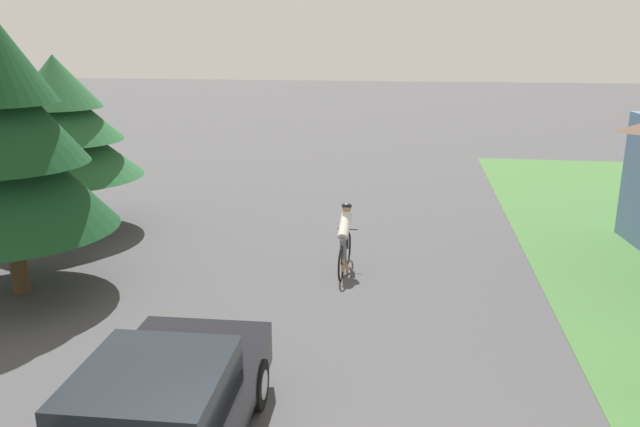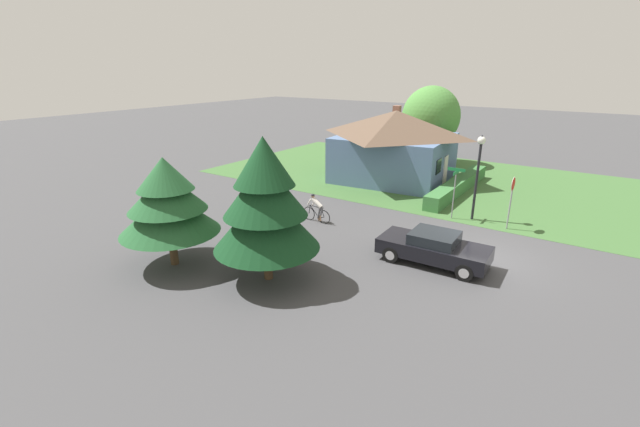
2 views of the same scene
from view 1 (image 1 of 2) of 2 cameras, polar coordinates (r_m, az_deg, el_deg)
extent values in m
cube|color=black|center=(7.23, -15.13, -15.10)|extent=(1.65, 1.85, 0.43)
cylinder|color=black|center=(9.08, -16.21, -14.18)|extent=(0.26, 0.68, 0.67)
cylinder|color=#ADADB2|center=(9.08, -16.21, -14.18)|extent=(0.26, 0.40, 0.39)
cylinder|color=black|center=(8.63, -5.90, -15.27)|extent=(0.26, 0.68, 0.67)
cylinder|color=#ADADB2|center=(8.63, -5.90, -15.27)|extent=(0.26, 0.40, 0.39)
torus|color=black|center=(12.73, 1.96, -4.62)|extent=(0.06, 0.73, 0.73)
torus|color=black|center=(13.63, 2.56, -3.23)|extent=(0.06, 0.73, 0.73)
cylinder|color=black|center=(12.90, 2.12, -3.58)|extent=(0.04, 0.17, 0.57)
cylinder|color=black|center=(13.23, 2.35, -3.03)|extent=(0.06, 0.61, 0.61)
cylinder|color=black|center=(13.08, 2.32, -1.95)|extent=(0.06, 0.72, 0.06)
cylinder|color=black|center=(12.89, 2.06, -4.64)|extent=(0.05, 0.32, 0.15)
cylinder|color=black|center=(12.74, 2.02, -3.55)|extent=(0.04, 0.20, 0.46)
cylinder|color=black|center=(13.52, 2.55, -2.34)|extent=(0.04, 0.11, 0.47)
cylinder|color=black|center=(13.41, 2.54, -1.44)|extent=(0.44, 0.04, 0.02)
ellipsoid|color=black|center=(12.74, 2.09, -2.39)|extent=(0.09, 0.20, 0.05)
cylinder|color=slate|center=(12.79, 2.09, -3.19)|extent=(0.12, 0.24, 0.48)
cylinder|color=slate|center=(12.96, 2.17, -3.30)|extent=(0.12, 0.25, 0.63)
cylinder|color=tan|center=(12.97, 2.12, -4.65)|extent=(0.08, 0.08, 0.30)
cylinder|color=tan|center=(13.15, 2.41, -4.81)|extent=(0.17, 0.08, 0.21)
cylinder|color=silver|center=(12.93, 2.28, -1.14)|extent=(0.24, 0.66, 0.53)
cylinder|color=silver|center=(13.14, 2.43, -0.99)|extent=(0.08, 0.24, 0.35)
cylinder|color=silver|center=(13.41, 2.56, -0.65)|extent=(0.08, 0.24, 0.35)
sphere|color=tan|center=(13.10, 2.46, 0.50)|extent=(0.19, 0.19, 0.19)
ellipsoid|color=black|center=(13.09, 2.46, 0.71)|extent=(0.22, 0.18, 0.12)
cylinder|color=#4C3823|center=(13.37, -25.90, -3.94)|extent=(0.32, 0.32, 1.27)
cone|color=#143D1E|center=(12.93, -26.84, 3.54)|extent=(3.92, 3.92, 2.29)
cylinder|color=#4C3823|center=(17.18, -22.00, 0.85)|extent=(0.32, 0.32, 1.40)
cone|color=#23562D|center=(16.88, -22.53, 5.90)|extent=(3.88, 3.88, 1.68)
cone|color=#23562D|center=(16.78, -22.83, 8.66)|extent=(3.02, 3.02, 1.47)
cone|color=#23562D|center=(16.72, -23.09, 11.07)|extent=(2.17, 2.17, 1.27)
camera|label=2|loc=(18.56, -82.75, 11.35)|focal=24.00mm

